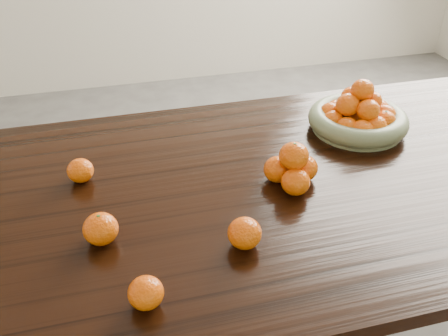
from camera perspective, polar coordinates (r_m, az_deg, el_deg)
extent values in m
cube|color=black|center=(1.33, 1.71, -2.87)|extent=(2.00, 1.00, 0.04)
cube|color=black|center=(2.24, 21.70, -0.57)|extent=(0.08, 0.08, 0.71)
cylinder|color=gray|center=(1.64, 14.91, 4.48)|extent=(0.28, 0.28, 0.01)
torus|color=gray|center=(1.62, 15.06, 5.39)|extent=(0.31, 0.31, 0.06)
ellipsoid|color=#DE5E06|center=(1.65, 17.88, 5.72)|extent=(0.07, 0.07, 0.07)
ellipsoid|color=#DE5E06|center=(1.68, 17.17, 6.40)|extent=(0.07, 0.07, 0.07)
ellipsoid|color=#DE5E06|center=(1.69, 15.72, 6.89)|extent=(0.08, 0.08, 0.07)
ellipsoid|color=#DE5E06|center=(1.69, 13.97, 7.10)|extent=(0.07, 0.07, 0.07)
ellipsoid|color=#DE5E06|center=(1.66, 12.67, 6.58)|extent=(0.06, 0.06, 0.06)
ellipsoid|color=#DE5E06|center=(1.62, 12.07, 6.16)|extent=(0.07, 0.07, 0.07)
ellipsoid|color=#DE5E06|center=(1.58, 12.34, 5.29)|extent=(0.07, 0.07, 0.06)
ellipsoid|color=#DE5E06|center=(1.55, 13.88, 4.51)|extent=(0.07, 0.07, 0.06)
ellipsoid|color=#DE5E06|center=(1.54, 15.50, 4.17)|extent=(0.07, 0.07, 0.06)
ellipsoid|color=#DE5E06|center=(1.57, 16.88, 4.53)|extent=(0.07, 0.07, 0.07)
ellipsoid|color=#DE5E06|center=(1.61, 17.85, 5.09)|extent=(0.07, 0.07, 0.07)
ellipsoid|color=#DE5E06|center=(1.62, 15.29, 5.61)|extent=(0.07, 0.07, 0.06)
ellipsoid|color=#DE5E06|center=(1.63, 16.54, 7.39)|extent=(0.06, 0.06, 0.06)
ellipsoid|color=#DE5E06|center=(1.63, 14.37, 7.91)|extent=(0.07, 0.07, 0.06)
ellipsoid|color=#DE5E06|center=(1.58, 13.99, 7.02)|extent=(0.08, 0.08, 0.07)
ellipsoid|color=#DE5E06|center=(1.56, 16.16, 6.37)|extent=(0.07, 0.07, 0.07)
ellipsoid|color=#DE5E06|center=(1.59, 15.55, 8.59)|extent=(0.07, 0.07, 0.07)
ellipsoid|color=#DE5E06|center=(1.29, 8.18, -1.57)|extent=(0.08, 0.08, 0.07)
ellipsoid|color=#DE5E06|center=(1.35, 9.11, -0.01)|extent=(0.08, 0.08, 0.07)
ellipsoid|color=#DE5E06|center=(1.33, 6.16, -0.16)|extent=(0.08, 0.08, 0.07)
ellipsoid|color=#DE5E06|center=(1.29, 7.99, 1.38)|extent=(0.08, 0.08, 0.07)
ellipsoid|color=#DE5E06|center=(1.16, -13.92, -6.77)|extent=(0.08, 0.08, 0.07)
ellipsoid|color=#DE5E06|center=(1.01, -8.93, -13.92)|extent=(0.07, 0.07, 0.07)
ellipsoid|color=#DE5E06|center=(1.12, 2.38, -7.46)|extent=(0.08, 0.08, 0.07)
ellipsoid|color=#DE5E06|center=(1.38, -16.09, -0.29)|extent=(0.07, 0.07, 0.07)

